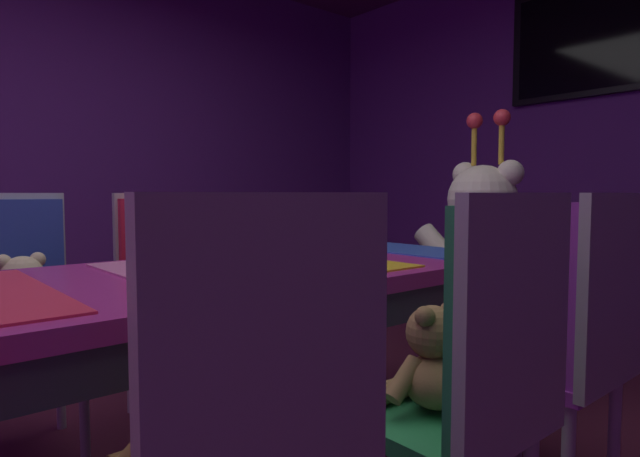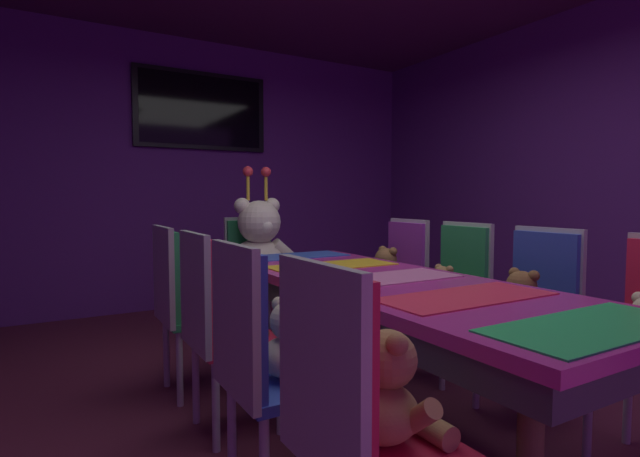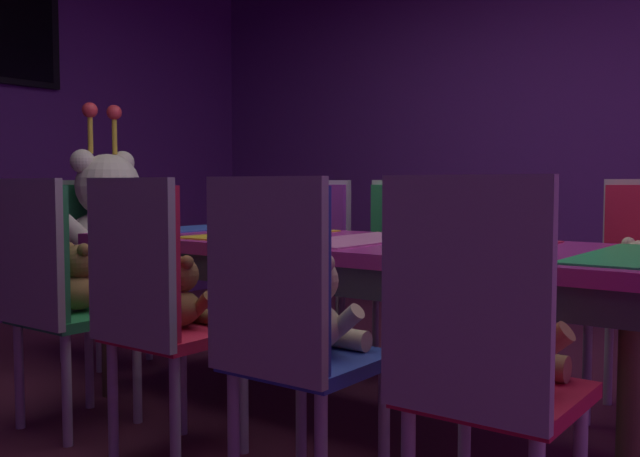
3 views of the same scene
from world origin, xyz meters
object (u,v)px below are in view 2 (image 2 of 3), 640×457
at_px(chair_left_0, 345,406).
at_px(teddy_right_1, 520,303).
at_px(banquet_table, 386,295).
at_px(chair_left_1, 255,348).
at_px(throne_chair, 252,264).
at_px(king_teddy_bear, 260,247).
at_px(teddy_left_3, 202,294).
at_px(chair_right_3, 401,271).
at_px(teddy_left_2, 240,315).
at_px(chair_right_2, 458,282).
at_px(chair_left_2, 212,313).
at_px(wall_tv, 202,111).
at_px(teddy_left_0, 389,393).
at_px(chair_right_1, 538,300).
at_px(chair_left_3, 178,293).
at_px(teddy_right_3, 385,272).
at_px(teddy_right_2, 442,288).
at_px(teddy_left_1, 291,344).

xyz_separation_m(chair_left_0, teddy_right_1, (1.48, 0.58, -0.00)).
bearing_deg(banquet_table, chair_left_1, -160.76).
bearing_deg(throne_chair, king_teddy_bear, -0.00).
distance_m(teddy_left_3, chair_right_3, 1.50).
bearing_deg(king_teddy_bear, teddy_left_2, -27.16).
distance_m(teddy_left_3, chair_right_2, 1.62).
bearing_deg(teddy_left_3, chair_left_2, -102.28).
bearing_deg(chair_left_1, king_teddy_bear, 66.29).
distance_m(chair_left_0, teddy_left_2, 1.19).
height_order(chair_right_2, wall_tv, wall_tv).
height_order(teddy_left_0, teddy_right_1, teddy_left_0).
distance_m(chair_left_2, chair_right_1, 1.72).
distance_m(chair_left_1, teddy_left_3, 1.18).
xyz_separation_m(chair_left_3, wall_tv, (0.82, 2.23, 1.45)).
distance_m(throne_chair, king_teddy_bear, 0.23).
bearing_deg(teddy_left_2, wall_tv, 76.65).
bearing_deg(king_teddy_bear, teddy_right_1, 19.42).
bearing_deg(teddy_left_2, chair_left_1, -105.70).
xyz_separation_m(chair_left_2, teddy_left_3, (0.12, 0.56, -0.02)).
bearing_deg(chair_left_1, teddy_right_3, 37.64).
xyz_separation_m(chair_left_0, teddy_left_0, (0.15, -0.00, 0.00)).
bearing_deg(king_teddy_bear, throne_chair, 180.00).
height_order(chair_left_3, chair_right_2, same).
xyz_separation_m(teddy_left_3, wall_tv, (0.68, 2.23, 1.47)).
xyz_separation_m(chair_left_1, chair_right_1, (1.64, 0.01, 0.00)).
bearing_deg(chair_right_3, teddy_right_1, 82.41).
distance_m(teddy_right_1, throne_chair, 2.16).
xyz_separation_m(teddy_left_0, teddy_left_3, (-0.01, 1.74, -0.02)).
distance_m(teddy_left_2, teddy_right_2, 1.35).
xyz_separation_m(banquet_table, teddy_left_2, (-0.66, 0.31, -0.09)).
height_order(teddy_right_2, chair_right_3, chair_right_3).
relative_size(chair_left_2, king_teddy_bear, 1.06).
distance_m(teddy_left_2, teddy_right_3, 1.45).
height_order(chair_left_2, teddy_right_1, chair_left_2).
distance_m(chair_left_1, chair_left_2, 0.61).
xyz_separation_m(teddy_left_1, throne_chair, (0.69, 2.07, 0.01)).
relative_size(teddy_right_3, throne_chair, 0.35).
relative_size(chair_left_0, teddy_left_3, 3.39).
distance_m(banquet_table, chair_left_2, 0.87).
xyz_separation_m(chair_left_2, throne_chair, (0.80, 1.46, 0.00)).
relative_size(chair_right_1, chair_right_2, 1.00).
height_order(teddy_left_2, teddy_right_3, teddy_right_3).
height_order(banquet_table, teddy_left_3, banquet_table).
xyz_separation_m(teddy_left_0, chair_right_3, (1.49, 1.74, -0.00)).
xyz_separation_m(chair_right_1, chair_right_2, (0.02, 0.60, 0.00)).
distance_m(chair_left_0, chair_left_2, 1.18).
height_order(chair_right_2, chair_right_3, same).
bearing_deg(chair_left_0, banquet_table, 46.68).
distance_m(chair_right_3, wall_tv, 2.79).
height_order(teddy_left_2, teddy_left_3, teddy_left_3).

